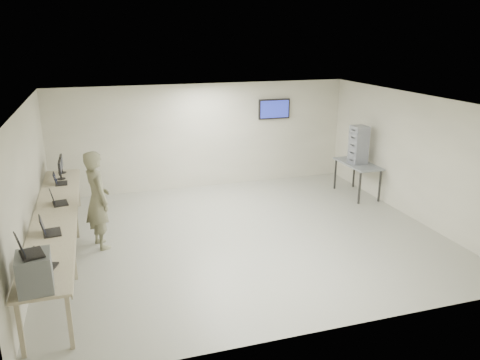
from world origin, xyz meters
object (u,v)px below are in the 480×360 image
object	(u,v)px
equipment_box	(35,272)
side_table	(358,166)
workbench	(56,217)
soldier	(98,200)

from	to	relation	value
equipment_box	side_table	bearing A→B (deg)	26.36
workbench	soldier	xyz separation A→B (m)	(0.75, 0.34, 0.14)
soldier	side_table	size ratio (longest dim) A/B	1.35
workbench	soldier	size ratio (longest dim) A/B	3.09
soldier	side_table	xyz separation A→B (m)	(6.44, 1.22, -0.18)
equipment_box	side_table	distance (m)	8.44
side_table	equipment_box	bearing A→B (deg)	-149.26
workbench	soldier	distance (m)	0.83
equipment_box	side_table	size ratio (longest dim) A/B	0.34
workbench	side_table	size ratio (longest dim) A/B	4.18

